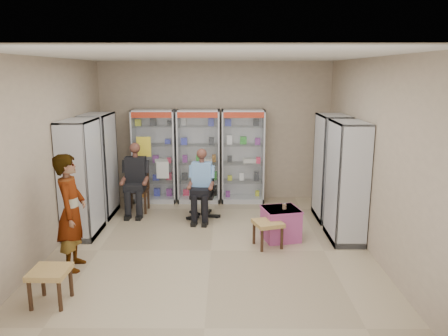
{
  "coord_description": "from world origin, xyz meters",
  "views": [
    {
      "loc": [
        0.24,
        -6.48,
        2.78
      ],
      "look_at": [
        0.2,
        0.7,
        1.19
      ],
      "focal_mm": 35.0,
      "sensor_mm": 36.0,
      "label": 1
    }
  ],
  "objects_px": {
    "cabinet_back_mid": "(199,156)",
    "cabinet_back_left": "(155,156)",
    "wooden_chair": "(137,189)",
    "office_chair": "(202,192)",
    "woven_stool_b": "(51,286)",
    "cabinet_right_far": "(331,168)",
    "cabinet_left_near": "(81,179)",
    "pink_trunk": "(281,224)",
    "cabinet_back_right": "(243,156)",
    "cabinet_left_far": "(99,165)",
    "woven_stool_a": "(268,234)",
    "standing_man": "(71,212)",
    "cabinet_right_near": "(347,182)",
    "seated_shopkeeper": "(202,186)"
  },
  "relations": [
    {
      "from": "cabinet_back_mid",
      "to": "cabinet_back_left",
      "type": "bearing_deg",
      "value": 180.0
    },
    {
      "from": "wooden_chair",
      "to": "office_chair",
      "type": "xyz_separation_m",
      "value": [
        1.33,
        -0.39,
        0.04
      ]
    },
    {
      "from": "office_chair",
      "to": "woven_stool_b",
      "type": "xyz_separation_m",
      "value": [
        -1.68,
        -3.22,
        -0.28
      ]
    },
    {
      "from": "cabinet_right_far",
      "to": "wooden_chair",
      "type": "height_order",
      "value": "cabinet_right_far"
    },
    {
      "from": "cabinet_left_near",
      "to": "pink_trunk",
      "type": "height_order",
      "value": "cabinet_left_near"
    },
    {
      "from": "cabinet_back_right",
      "to": "pink_trunk",
      "type": "xyz_separation_m",
      "value": [
        0.56,
        -2.23,
        -0.73
      ]
    },
    {
      "from": "woven_stool_b",
      "to": "wooden_chair",
      "type": "bearing_deg",
      "value": 84.47
    },
    {
      "from": "cabinet_left_near",
      "to": "wooden_chair",
      "type": "relative_size",
      "value": 2.13
    },
    {
      "from": "pink_trunk",
      "to": "cabinet_left_near",
      "type": "bearing_deg",
      "value": 176.64
    },
    {
      "from": "cabinet_back_left",
      "to": "woven_stool_b",
      "type": "bearing_deg",
      "value": -97.87
    },
    {
      "from": "cabinet_left_far",
      "to": "office_chair",
      "type": "relative_size",
      "value": 1.98
    },
    {
      "from": "wooden_chair",
      "to": "woven_stool_a",
      "type": "xyz_separation_m",
      "value": [
        2.46,
        -1.82,
        -0.26
      ]
    },
    {
      "from": "cabinet_left_near",
      "to": "woven_stool_b",
      "type": "height_order",
      "value": "cabinet_left_near"
    },
    {
      "from": "pink_trunk",
      "to": "cabinet_back_mid",
      "type": "bearing_deg",
      "value": 124.16
    },
    {
      "from": "cabinet_left_far",
      "to": "cabinet_left_near",
      "type": "relative_size",
      "value": 1.0
    },
    {
      "from": "cabinet_back_mid",
      "to": "standing_man",
      "type": "xyz_separation_m",
      "value": [
        -1.6,
        -3.34,
        -0.16
      ]
    },
    {
      "from": "cabinet_back_right",
      "to": "pink_trunk",
      "type": "height_order",
      "value": "cabinet_back_right"
    },
    {
      "from": "cabinet_back_mid",
      "to": "standing_man",
      "type": "relative_size",
      "value": 1.19
    },
    {
      "from": "cabinet_right_far",
      "to": "cabinet_back_left",
      "type": "bearing_deg",
      "value": 72.25
    },
    {
      "from": "cabinet_right_near",
      "to": "cabinet_left_far",
      "type": "relative_size",
      "value": 1.0
    },
    {
      "from": "cabinet_back_left",
      "to": "cabinet_right_near",
      "type": "height_order",
      "value": "same"
    },
    {
      "from": "office_chair",
      "to": "cabinet_right_near",
      "type": "bearing_deg",
      "value": -18.81
    },
    {
      "from": "cabinet_right_near",
      "to": "cabinet_left_near",
      "type": "height_order",
      "value": "same"
    },
    {
      "from": "cabinet_back_right",
      "to": "cabinet_right_near",
      "type": "xyz_separation_m",
      "value": [
        1.63,
        -2.23,
        0.0
      ]
    },
    {
      "from": "cabinet_right_far",
      "to": "cabinet_right_near",
      "type": "relative_size",
      "value": 1.0
    },
    {
      "from": "cabinet_right_near",
      "to": "cabinet_back_right",
      "type": "bearing_deg",
      "value": 36.16
    },
    {
      "from": "cabinet_back_left",
      "to": "seated_shopkeeper",
      "type": "xyz_separation_m",
      "value": [
        1.08,
        -1.17,
        -0.36
      ]
    },
    {
      "from": "cabinet_right_near",
      "to": "cabinet_back_mid",
      "type": "bearing_deg",
      "value": 49.16
    },
    {
      "from": "cabinet_right_far",
      "to": "cabinet_left_near",
      "type": "relative_size",
      "value": 1.0
    },
    {
      "from": "office_chair",
      "to": "woven_stool_b",
      "type": "distance_m",
      "value": 3.65
    },
    {
      "from": "woven_stool_a",
      "to": "woven_stool_b",
      "type": "xyz_separation_m",
      "value": [
        -2.81,
        -1.79,
        0.01
      ]
    },
    {
      "from": "cabinet_right_far",
      "to": "cabinet_left_far",
      "type": "bearing_deg",
      "value": 87.43
    },
    {
      "from": "cabinet_left_far",
      "to": "cabinet_back_right",
      "type": "bearing_deg",
      "value": 108.19
    },
    {
      "from": "cabinet_back_left",
      "to": "office_chair",
      "type": "height_order",
      "value": "cabinet_back_left"
    },
    {
      "from": "cabinet_back_mid",
      "to": "cabinet_left_far",
      "type": "distance_m",
      "value": 2.1
    },
    {
      "from": "office_chair",
      "to": "cabinet_left_far",
      "type": "bearing_deg",
      "value": -179.82
    },
    {
      "from": "cabinet_back_right",
      "to": "office_chair",
      "type": "height_order",
      "value": "cabinet_back_right"
    },
    {
      "from": "cabinet_right_far",
      "to": "woven_stool_b",
      "type": "height_order",
      "value": "cabinet_right_far"
    },
    {
      "from": "standing_man",
      "to": "cabinet_left_near",
      "type": "bearing_deg",
      "value": 7.37
    },
    {
      "from": "cabinet_back_right",
      "to": "office_chair",
      "type": "bearing_deg",
      "value": -126.11
    },
    {
      "from": "cabinet_back_mid",
      "to": "wooden_chair",
      "type": "bearing_deg",
      "value": -148.69
    },
    {
      "from": "standing_man",
      "to": "cabinet_back_right",
      "type": "bearing_deg",
      "value": -41.98
    },
    {
      "from": "cabinet_back_left",
      "to": "cabinet_right_near",
      "type": "xyz_separation_m",
      "value": [
        3.53,
        -2.23,
        0.0
      ]
    },
    {
      "from": "cabinet_left_far",
      "to": "wooden_chair",
      "type": "xyz_separation_m",
      "value": [
        0.68,
        0.2,
        -0.53
      ]
    },
    {
      "from": "woven_stool_b",
      "to": "office_chair",
      "type": "bearing_deg",
      "value": 62.42
    },
    {
      "from": "cabinet_back_mid",
      "to": "cabinet_left_far",
      "type": "xyz_separation_m",
      "value": [
        -1.88,
        -0.93,
        0.0
      ]
    },
    {
      "from": "cabinet_back_left",
      "to": "cabinet_back_mid",
      "type": "relative_size",
      "value": 1.0
    },
    {
      "from": "cabinet_back_right",
      "to": "cabinet_left_far",
      "type": "height_order",
      "value": "same"
    },
    {
      "from": "cabinet_right_near",
      "to": "woven_stool_b",
      "type": "relative_size",
      "value": 4.49
    },
    {
      "from": "cabinet_right_near",
      "to": "seated_shopkeeper",
      "type": "height_order",
      "value": "cabinet_right_near"
    }
  ]
}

